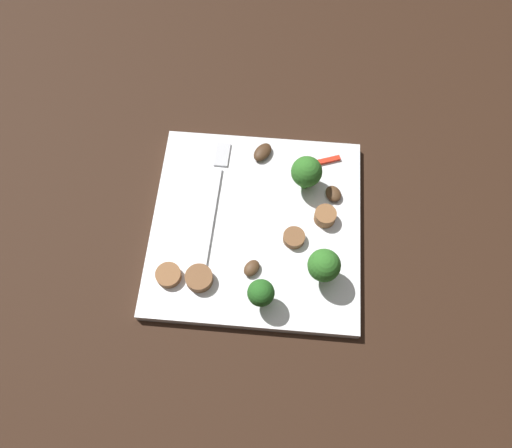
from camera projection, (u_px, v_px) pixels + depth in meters
ground_plane at (256, 229)px, 0.63m from camera, size 1.40×1.40×0.00m
plate at (256, 226)px, 0.62m from camera, size 0.25×0.25×0.01m
fork at (216, 194)px, 0.63m from camera, size 0.18×0.02×0.00m
broccoli_floret_0 at (307, 172)px, 0.61m from camera, size 0.04×0.04×0.05m
broccoli_floret_1 at (324, 266)px, 0.56m from camera, size 0.04×0.04×0.05m
broccoli_floret_2 at (261, 293)px, 0.55m from camera, size 0.03×0.03×0.05m
sausage_slice_0 at (325, 216)px, 0.61m from camera, size 0.03×0.03×0.02m
sausage_slice_1 at (294, 238)px, 0.60m from camera, size 0.03×0.03×0.01m
sausage_slice_2 at (199, 278)px, 0.58m from camera, size 0.04×0.04×0.01m
sausage_slice_3 at (168, 275)px, 0.58m from camera, size 0.04×0.04×0.01m
mushroom_1 at (265, 152)px, 0.65m from camera, size 0.04×0.03×0.01m
mushroom_2 at (255, 268)px, 0.59m from camera, size 0.03×0.03×0.01m
mushroom_3 at (333, 194)px, 0.63m from camera, size 0.03×0.03×0.01m
pepper_strip_2 at (322, 162)px, 0.65m from camera, size 0.02×0.05×0.00m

